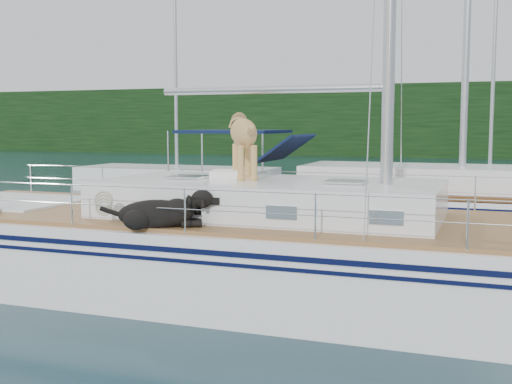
% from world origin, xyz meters
% --- Properties ---
extents(ground, '(120.00, 120.00, 0.00)m').
position_xyz_m(ground, '(0.00, 0.00, 0.00)').
color(ground, black).
rests_on(ground, ground).
extents(tree_line, '(90.00, 3.00, 6.00)m').
position_xyz_m(tree_line, '(0.00, 45.00, 3.00)').
color(tree_line, black).
rests_on(tree_line, ground).
extents(shore_bank, '(92.00, 1.00, 1.20)m').
position_xyz_m(shore_bank, '(0.00, 46.20, 0.60)').
color(shore_bank, '#595147').
rests_on(shore_bank, ground).
extents(main_sailboat, '(12.00, 4.05, 14.01)m').
position_xyz_m(main_sailboat, '(0.09, -0.00, 0.68)').
color(main_sailboat, white).
rests_on(main_sailboat, ground).
extents(neighbor_sailboat, '(11.00, 3.50, 13.30)m').
position_xyz_m(neighbor_sailboat, '(1.13, 5.94, 0.63)').
color(neighbor_sailboat, white).
rests_on(neighbor_sailboat, ground).
extents(bg_boat_west, '(8.00, 3.00, 11.65)m').
position_xyz_m(bg_boat_west, '(-8.00, 14.00, 0.45)').
color(bg_boat_west, white).
rests_on(bg_boat_west, ground).
extents(bg_boat_center, '(7.20, 3.00, 11.65)m').
position_xyz_m(bg_boat_center, '(4.00, 16.00, 0.45)').
color(bg_boat_center, white).
rests_on(bg_boat_center, ground).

